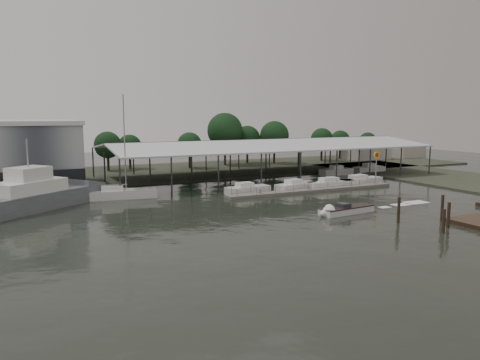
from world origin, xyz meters
name	(u,v)px	position (x,y,z in m)	size (l,w,h in m)	color
ground	(255,213)	(0.00, 0.00, 0.00)	(200.00, 200.00, 0.00)	black
land_strip_far	(155,172)	(0.00, 42.00, 0.10)	(140.00, 30.00, 0.30)	#3D4332
land_strip_east	(454,179)	(45.00, 10.00, 0.10)	(20.00, 60.00, 0.30)	#3D4332
covered_boat_shed	(266,143)	(17.00, 28.00, 6.13)	(58.24, 24.00, 6.96)	silver
floating_dock	(313,190)	(15.00, 10.00, 0.20)	(28.00, 2.00, 1.40)	slate
shell_fuel_sign	(376,162)	(27.00, 9.99, 3.93)	(1.10, 0.18, 5.55)	gray
distant_commercial_buildings	(378,152)	(59.03, 44.69, 1.84)	(22.00, 8.00, 4.00)	gray
grey_trawler	(38,196)	(-22.37, 14.27, 1.58)	(17.25, 14.76, 8.84)	slate
white_sailboat	(122,194)	(-11.79, 16.71, 0.67)	(9.17, 3.78, 14.22)	white
speedboat_underway	(343,211)	(8.92, -4.61, 0.39)	(18.73, 4.09, 2.00)	white
moored_cruiser_0	(247,189)	(5.39, 12.71, 0.61)	(6.78, 2.69, 1.70)	white
moored_cruiser_1	(296,186)	(13.51, 12.35, 0.61)	(7.52, 3.76, 1.70)	white
moored_cruiser_2	(331,184)	(19.60, 11.79, 0.61)	(8.42, 2.27, 1.70)	white
moored_cruiser_3	(360,181)	(25.84, 12.38, 0.61)	(8.95, 3.65, 1.70)	white
mooring_pilings	(452,220)	(13.82, -15.47, 1.01)	(4.94, 10.18, 3.46)	#37281B
horizon_tree_line	(246,138)	(22.51, 47.38, 6.16)	(70.32, 9.10, 11.73)	black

